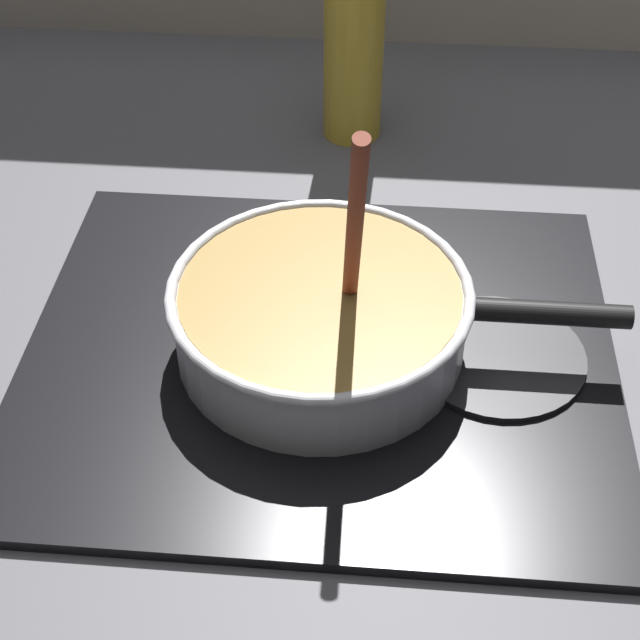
% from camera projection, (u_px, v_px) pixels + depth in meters
% --- Properties ---
extents(ground, '(2.40, 1.60, 0.04)m').
position_uv_depth(ground, '(196.00, 447.00, 0.87)').
color(ground, '#4C4C51').
extents(hob_plate, '(0.56, 0.48, 0.01)m').
position_uv_depth(hob_plate, '(320.00, 352.00, 0.92)').
color(hob_plate, black).
rests_on(hob_plate, ground).
extents(burner_ring, '(0.19, 0.19, 0.01)m').
position_uv_depth(burner_ring, '(320.00, 344.00, 0.91)').
color(burner_ring, '#592D0C').
rests_on(burner_ring, hob_plate).
extents(spare_burner, '(0.17, 0.17, 0.01)m').
position_uv_depth(spare_burner, '(498.00, 355.00, 0.90)').
color(spare_burner, '#262628').
rests_on(spare_burner, hob_plate).
extents(cooking_pan, '(0.42, 0.28, 0.28)m').
position_uv_depth(cooking_pan, '(322.00, 316.00, 0.89)').
color(cooking_pan, silver).
rests_on(cooking_pan, hob_plate).
extents(sauce_bottle, '(0.07, 0.07, 0.30)m').
position_uv_depth(sauce_bottle, '(354.00, 40.00, 1.15)').
color(sauce_bottle, gold).
rests_on(sauce_bottle, ground).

